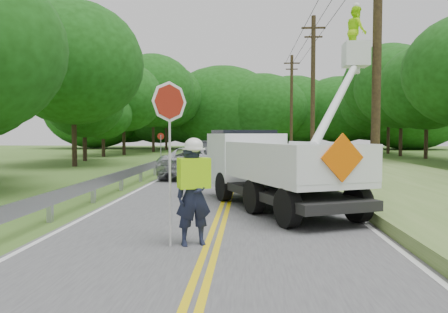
{
  "coord_description": "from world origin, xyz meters",
  "views": [
    {
      "loc": [
        0.69,
        -6.38,
        2.15
      ],
      "look_at": [
        0.0,
        6.0,
        1.5
      ],
      "focal_mm": 35.63,
      "sensor_mm": 36.0,
      "label": 1
    }
  ],
  "objects": [
    {
      "name": "ground",
      "position": [
        0.0,
        0.0,
        0.0
      ],
      "size": [
        140.0,
        140.0,
        0.0
      ],
      "primitive_type": "plane",
      "color": "#3B5720",
      "rests_on": "ground"
    },
    {
      "name": "road",
      "position": [
        0.0,
        14.0,
        0.01
      ],
      "size": [
        7.2,
        96.0,
        0.03
      ],
      "color": "#48474A",
      "rests_on": "ground"
    },
    {
      "name": "guardrail",
      "position": [
        -4.02,
        14.91,
        0.55
      ],
      "size": [
        0.18,
        48.0,
        0.77
      ],
      "color": "#A0A2A9",
      "rests_on": "ground"
    },
    {
      "name": "utility_poles",
      "position": [
        5.0,
        17.02,
        5.27
      ],
      "size": [
        1.6,
        43.3,
        10.0
      ],
      "color": "black",
      "rests_on": "ground"
    },
    {
      "name": "tall_grass_verge",
      "position": [
        7.1,
        14.0,
        0.15
      ],
      "size": [
        7.0,
        96.0,
        0.3
      ],
      "primitive_type": "cube",
      "color": "#4F722E",
      "rests_on": "ground"
    },
    {
      "name": "treeline_left",
      "position": [
        -10.6,
        31.78,
        6.08
      ],
      "size": [
        10.19,
        56.43,
        11.19
      ],
      "color": "#332319",
      "rests_on": "ground"
    },
    {
      "name": "treeline_horizon",
      "position": [
        -0.21,
        56.08,
        5.5
      ],
      "size": [
        57.89,
        14.21,
        12.22
      ],
      "color": "#143F0E",
      "rests_on": "ground"
    },
    {
      "name": "flagger",
      "position": [
        -0.36,
        1.95,
        1.12
      ],
      "size": [
        1.12,
        0.73,
        3.09
      ],
      "color": "#191E33",
      "rests_on": "road"
    },
    {
      "name": "bucket_truck",
      "position": [
        1.42,
        7.17,
        1.49
      ],
      "size": [
        5.43,
        6.74,
        6.38
      ],
      "color": "black",
      "rests_on": "road"
    },
    {
      "name": "suv_silver",
      "position": [
        -1.84,
        15.05,
        0.77
      ],
      "size": [
        3.25,
        5.71,
        1.5
      ],
      "primitive_type": "imported",
      "rotation": [
        0.0,
        0.0,
        3.0
      ],
      "color": "silver",
      "rests_on": "road"
    },
    {
      "name": "suv_darkgrey",
      "position": [
        -2.5,
        26.58,
        0.83
      ],
      "size": [
        2.73,
        5.75,
        1.62
      ],
      "primitive_type": "imported",
      "rotation": [
        0.0,
        0.0,
        3.23
      ],
      "color": "#3D4146",
      "rests_on": "road"
    },
    {
      "name": "stop_sign_permanent",
      "position": [
        -5.09,
        22.52,
        1.42
      ],
      "size": [
        0.46,
        0.09,
        2.18
      ],
      "color": "#A0A2A9",
      "rests_on": "ground"
    }
  ]
}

